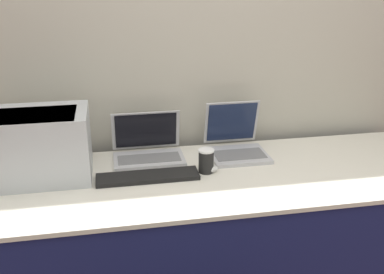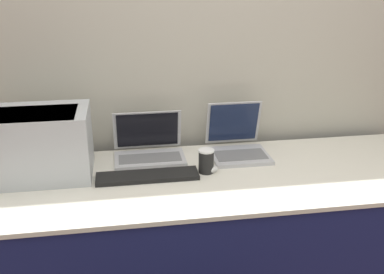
{
  "view_description": "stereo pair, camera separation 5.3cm",
  "coord_description": "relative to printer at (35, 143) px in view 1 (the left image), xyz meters",
  "views": [
    {
      "loc": [
        -0.44,
        -1.49,
        1.7
      ],
      "look_at": [
        -0.08,
        0.4,
        0.97
      ],
      "focal_mm": 42.0,
      "sensor_mm": 36.0,
      "label": 1
    },
    {
      "loc": [
        -0.39,
        -1.49,
        1.7
      ],
      "look_at": [
        -0.08,
        0.4,
        0.97
      ],
      "focal_mm": 42.0,
      "sensor_mm": 36.0,
      "label": 2
    }
  ],
  "objects": [
    {
      "name": "laptop_left",
      "position": [
        0.52,
        0.13,
        -0.12
      ],
      "size": [
        0.35,
        0.26,
        0.22
      ],
      "color": "#B7B7BC",
      "rests_on": "table"
    },
    {
      "name": "coffee_cup",
      "position": [
        0.77,
        -0.09,
        -0.11
      ],
      "size": [
        0.07,
        0.07,
        0.11
      ],
      "color": "black",
      "rests_on": "table"
    },
    {
      "name": "external_keyboard",
      "position": [
        0.49,
        -0.11,
        -0.16
      ],
      "size": [
        0.47,
        0.12,
        0.02
      ],
      "color": "black",
      "rests_on": "table"
    },
    {
      "name": "table",
      "position": [
        0.78,
        -0.12,
        -0.56
      ],
      "size": [
        2.32,
        0.75,
        0.79
      ],
      "color": "#191E51",
      "rests_on": "ground_plane"
    },
    {
      "name": "printer",
      "position": [
        0.0,
        0.0,
        0.0
      ],
      "size": [
        0.48,
        0.33,
        0.31
      ],
      "color": "#B2B7BC",
      "rests_on": "table"
    },
    {
      "name": "laptop_right",
      "position": [
        0.97,
        0.11,
        -0.11
      ],
      "size": [
        0.29,
        0.31,
        0.26
      ],
      "color": "#B7B7BC",
      "rests_on": "table"
    },
    {
      "name": "mouse",
      "position": [
        0.79,
        -0.09,
        -0.15
      ],
      "size": [
        0.06,
        0.05,
        0.04
      ],
      "color": "silver",
      "rests_on": "table"
    },
    {
      "name": "wall_back",
      "position": [
        0.78,
        0.34,
        0.34
      ],
      "size": [
        8.0,
        0.05,
        2.6
      ],
      "color": "#B7B2A3",
      "rests_on": "ground_plane"
    }
  ]
}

